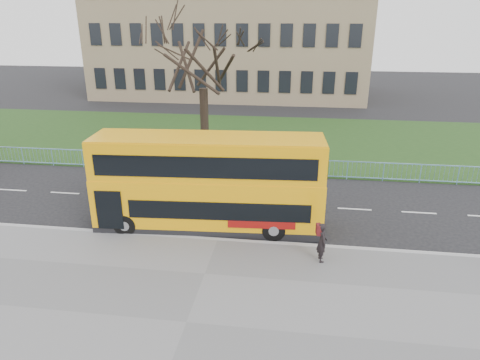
{
  "coord_description": "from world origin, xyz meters",
  "views": [
    {
      "loc": [
        3.03,
        -16.95,
        8.77
      ],
      "look_at": [
        0.58,
        1.0,
        1.81
      ],
      "focal_mm": 32.0,
      "sensor_mm": 36.0,
      "label": 1
    }
  ],
  "objects": [
    {
      "name": "ground",
      "position": [
        0.0,
        0.0,
        0.0
      ],
      "size": [
        120.0,
        120.0,
        0.0
      ],
      "primitive_type": "plane",
      "color": "black",
      "rests_on": "ground"
    },
    {
      "name": "pavement",
      "position": [
        0.0,
        -6.75,
        0.06
      ],
      "size": [
        80.0,
        10.5,
        0.12
      ],
      "primitive_type": "cube",
      "color": "slate",
      "rests_on": "ground"
    },
    {
      "name": "kerb",
      "position": [
        0.0,
        -1.55,
        0.07
      ],
      "size": [
        80.0,
        0.2,
        0.14
      ],
      "primitive_type": "cube",
      "color": "#959598",
      "rests_on": "ground"
    },
    {
      "name": "grass_verge",
      "position": [
        0.0,
        14.3,
        0.04
      ],
      "size": [
        80.0,
        15.4,
        0.08
      ],
      "primitive_type": "cube",
      "color": "#1E3D16",
      "rests_on": "ground"
    },
    {
      "name": "guard_railing",
      "position": [
        0.0,
        6.6,
        0.55
      ],
      "size": [
        40.0,
        0.12,
        1.1
      ],
      "primitive_type": null,
      "color": "#7CB5DC",
      "rests_on": "ground"
    },
    {
      "name": "bare_tree",
      "position": [
        -3.0,
        10.0,
        5.3
      ],
      "size": [
        7.3,
        7.3,
        10.44
      ],
      "primitive_type": null,
      "color": "black",
      "rests_on": "grass_verge"
    },
    {
      "name": "civic_building",
      "position": [
        -5.0,
        35.0,
        7.0
      ],
      "size": [
        30.0,
        15.0,
        14.0
      ],
      "primitive_type": "cube",
      "color": "#8E775A",
      "rests_on": "ground"
    },
    {
      "name": "yellow_bus",
      "position": [
        -0.6,
        -0.27,
        2.19
      ],
      "size": [
        9.85,
        2.93,
        4.07
      ],
      "rotation": [
        0.0,
        0.0,
        0.06
      ],
      "color": "#FFAB0A",
      "rests_on": "ground"
    },
    {
      "name": "pedestrian",
      "position": [
        4.16,
        -2.65,
        0.9
      ],
      "size": [
        0.47,
        0.62,
        1.55
      ],
      "primitive_type": "imported",
      "rotation": [
        0.0,
        0.0,
        1.75
      ],
      "color": "black",
      "rests_on": "pavement"
    }
  ]
}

